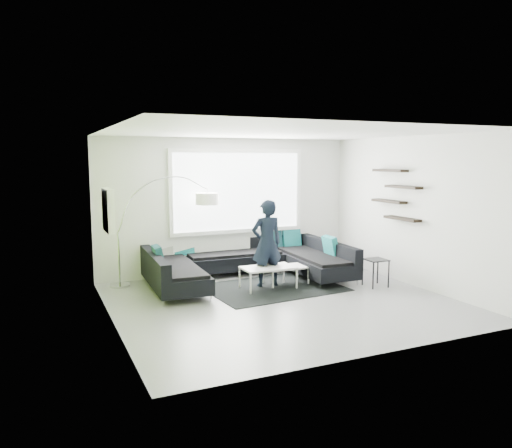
{
  "coord_description": "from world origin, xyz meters",
  "views": [
    {
      "loc": [
        -3.73,
        -7.22,
        2.38
      ],
      "look_at": [
        -0.08,
        0.9,
        1.21
      ],
      "focal_mm": 35.0,
      "sensor_mm": 36.0,
      "label": 1
    }
  ],
  "objects_px": {
    "sectional_sofa": "(246,263)",
    "arc_lamp": "(118,232)",
    "coffee_table": "(277,276)",
    "side_table": "(375,273)",
    "laptop": "(266,265)",
    "person": "(267,243)"
  },
  "relations": [
    {
      "from": "arc_lamp",
      "to": "laptop",
      "type": "relative_size",
      "value": 5.97
    },
    {
      "from": "sectional_sofa",
      "to": "arc_lamp",
      "type": "height_order",
      "value": "arc_lamp"
    },
    {
      "from": "sectional_sofa",
      "to": "laptop",
      "type": "height_order",
      "value": "sectional_sofa"
    },
    {
      "from": "side_table",
      "to": "laptop",
      "type": "distance_m",
      "value": 2.06
    },
    {
      "from": "sectional_sofa",
      "to": "laptop",
      "type": "relative_size",
      "value": 11.26
    },
    {
      "from": "person",
      "to": "laptop",
      "type": "relative_size",
      "value": 4.73
    },
    {
      "from": "side_table",
      "to": "arc_lamp",
      "type": "bearing_deg",
      "value": 155.99
    },
    {
      "from": "sectional_sofa",
      "to": "person",
      "type": "height_order",
      "value": "person"
    },
    {
      "from": "sectional_sofa",
      "to": "person",
      "type": "bearing_deg",
      "value": -65.9
    },
    {
      "from": "sectional_sofa",
      "to": "arc_lamp",
      "type": "bearing_deg",
      "value": 167.76
    },
    {
      "from": "person",
      "to": "arc_lamp",
      "type": "bearing_deg",
      "value": -21.56
    },
    {
      "from": "coffee_table",
      "to": "side_table",
      "type": "height_order",
      "value": "side_table"
    },
    {
      "from": "arc_lamp",
      "to": "person",
      "type": "relative_size",
      "value": 1.26
    },
    {
      "from": "arc_lamp",
      "to": "side_table",
      "type": "height_order",
      "value": "arc_lamp"
    },
    {
      "from": "arc_lamp",
      "to": "side_table",
      "type": "xyz_separation_m",
      "value": [
        4.37,
        -1.95,
        -0.77
      ]
    },
    {
      "from": "side_table",
      "to": "person",
      "type": "height_order",
      "value": "person"
    },
    {
      "from": "sectional_sofa",
      "to": "person",
      "type": "relative_size",
      "value": 2.38
    },
    {
      "from": "coffee_table",
      "to": "laptop",
      "type": "relative_size",
      "value": 3.62
    },
    {
      "from": "arc_lamp",
      "to": "person",
      "type": "xyz_separation_m",
      "value": [
        2.52,
        -1.1,
        -0.21
      ]
    },
    {
      "from": "coffee_table",
      "to": "person",
      "type": "bearing_deg",
      "value": 154.21
    },
    {
      "from": "coffee_table",
      "to": "laptop",
      "type": "distance_m",
      "value": 0.31
    },
    {
      "from": "side_table",
      "to": "person",
      "type": "bearing_deg",
      "value": 155.44
    }
  ]
}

